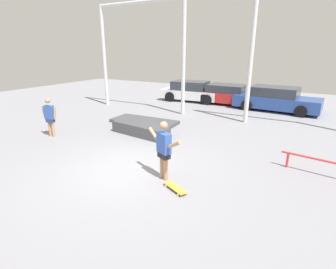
# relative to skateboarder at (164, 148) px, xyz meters

# --- Properties ---
(ground_plane) EXTENTS (36.00, 36.00, 0.00)m
(ground_plane) POSITION_rel_skateboarder_xyz_m (-1.17, -0.05, -0.87)
(ground_plane) COLOR gray
(skateboarder) EXTENTS (1.31, 0.70, 1.58)m
(skateboarder) POSITION_rel_skateboarder_xyz_m (0.00, 0.00, 0.00)
(skateboarder) COLOR tan
(skateboarder) RESTS_ON ground_plane
(skateboard) EXTENTS (0.76, 0.52, 0.08)m
(skateboard) POSITION_rel_skateboarder_xyz_m (0.55, -0.40, -0.81)
(skateboard) COLOR gold
(skateboard) RESTS_ON ground_plane
(grind_box) EXTENTS (2.63, 0.99, 0.45)m
(grind_box) POSITION_rel_skateboarder_xyz_m (-2.70, 2.74, -0.64)
(grind_box) COLOR #47474C
(grind_box) RESTS_ON ground_plane
(manual_pad) EXTENTS (3.14, 1.39, 0.14)m
(manual_pad) POSITION_rel_skateboarder_xyz_m (-3.61, 4.34, -0.80)
(manual_pad) COLOR #47474C
(manual_pad) RESTS_ON ground_plane
(grind_rail) EXTENTS (2.10, 0.37, 0.48)m
(grind_rail) POSITION_rel_skateboarder_xyz_m (3.65, 2.25, -0.51)
(grind_rail) COLOR red
(grind_rail) RESTS_ON ground_plane
(canopy_support_left) EXTENTS (5.45, 0.20, 5.70)m
(canopy_support_left) POSITION_rel_skateboarder_xyz_m (-5.45, 6.82, 2.61)
(canopy_support_left) COLOR silver
(canopy_support_left) RESTS_ON ground_plane
(canopy_support_right) EXTENTS (5.45, 0.20, 5.70)m
(canopy_support_right) POSITION_rel_skateboarder_xyz_m (3.11, 6.82, 2.61)
(canopy_support_right) COLOR silver
(canopy_support_right) RESTS_ON ground_plane
(parked_car_white) EXTENTS (4.20, 2.03, 1.30)m
(parked_car_white) POSITION_rel_skateboarder_xyz_m (-3.98, 10.48, -0.24)
(parked_car_white) COLOR white
(parked_car_white) RESTS_ON ground_plane
(parked_car_red) EXTENTS (4.21, 2.08, 1.21)m
(parked_car_red) POSITION_rel_skateboarder_xyz_m (-1.54, 10.65, -0.28)
(parked_car_red) COLOR red
(parked_car_red) RESTS_ON ground_plane
(parked_car_blue) EXTENTS (4.61, 2.23, 1.32)m
(parked_car_blue) POSITION_rel_skateboarder_xyz_m (1.33, 10.14, -0.23)
(parked_car_blue) COLOR #284793
(parked_car_blue) RESTS_ON ground_plane
(bystander) EXTENTS (0.68, 0.24, 1.53)m
(bystander) POSITION_rel_skateboarder_xyz_m (-5.67, 0.91, -0.03)
(bystander) COLOR tan
(bystander) RESTS_ON ground_plane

